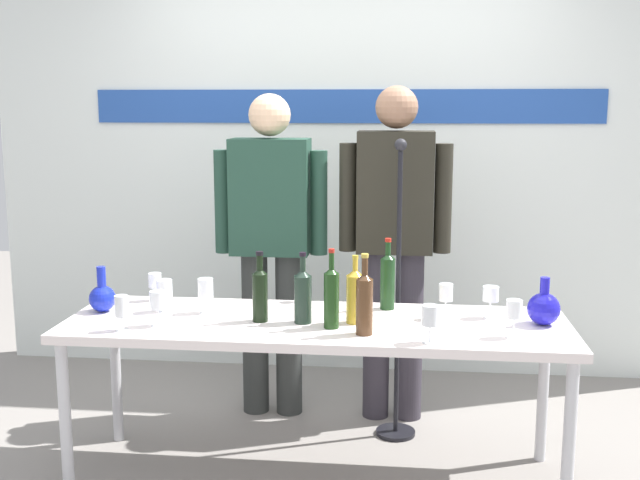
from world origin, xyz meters
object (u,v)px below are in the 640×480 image
(decanter_blue_right, at_px, (544,308))
(microphone_stand, at_px, (397,340))
(wine_bottle_2, at_px, (355,295))
(wine_glass_left_4, at_px, (155,281))
(display_table, at_px, (316,334))
(wine_glass_right_2, at_px, (430,316))
(wine_bottle_0, at_px, (388,279))
(presenter_left, at_px, (271,234))
(wine_bottle_1, at_px, (331,296))
(presenter_right, at_px, (395,233))
(wine_bottle_5, at_px, (260,292))
(wine_glass_right_3, at_px, (446,293))
(wine_glass_left_0, at_px, (206,289))
(wine_glass_right_0, at_px, (514,310))
(wine_bottle_4, at_px, (303,294))
(wine_glass_left_2, at_px, (158,301))
(wine_glass_right_1, at_px, (491,295))
(decanter_blue_left, at_px, (102,297))
(wine_bottle_3, at_px, (364,301))
(wine_glass_left_3, at_px, (164,290))
(wine_glass_left_1, at_px, (122,307))

(decanter_blue_right, height_order, microphone_stand, microphone_stand)
(wine_bottle_2, distance_m, wine_glass_left_4, 1.01)
(display_table, xyz_separation_m, wine_glass_right_2, (0.48, -0.27, 0.17))
(decanter_blue_right, relative_size, wine_glass_left_4, 1.55)
(decanter_blue_right, bearing_deg, wine_bottle_0, 164.18)
(presenter_left, xyz_separation_m, wine_bottle_1, (0.40, -0.83, -0.11))
(presenter_right, relative_size, wine_glass_left_4, 13.08)
(wine_bottle_5, relative_size, wine_glass_left_4, 2.30)
(wine_glass_right_2, relative_size, wine_glass_right_3, 0.98)
(wine_glass_left_0, height_order, wine_glass_right_0, wine_glass_left_0)
(presenter_right, bearing_deg, wine_bottle_4, -116.12)
(wine_bottle_5, xyz_separation_m, wine_glass_left_2, (-0.42, -0.12, -0.02))
(wine_bottle_0, height_order, wine_glass_right_0, wine_bottle_0)
(wine_bottle_0, distance_m, wine_glass_right_1, 0.47)
(wine_bottle_2, bearing_deg, wine_glass_right_3, 16.19)
(wine_glass_right_2, bearing_deg, wine_glass_left_2, 174.30)
(decanter_blue_left, xyz_separation_m, microphone_stand, (1.33, 0.46, -0.30))
(wine_bottle_0, xyz_separation_m, wine_bottle_3, (-0.08, -0.41, -0.00))
(wine_bottle_1, height_order, wine_glass_left_3, wine_bottle_1)
(wine_bottle_0, bearing_deg, wine_glass_right_3, -27.43)
(wine_bottle_5, relative_size, wine_glass_right_0, 1.99)
(wine_glass_right_1, bearing_deg, wine_glass_left_3, -177.82)
(decanter_blue_left, distance_m, wine_bottle_1, 1.07)
(wine_glass_left_2, bearing_deg, wine_glass_left_1, -146.42)
(wine_glass_right_1, bearing_deg, presenter_right, 125.55)
(presenter_right, relative_size, wine_glass_left_0, 11.08)
(wine_glass_left_4, bearing_deg, wine_bottle_1, -22.35)
(wine_bottle_0, xyz_separation_m, wine_bottle_2, (-0.13, -0.25, -0.01))
(wine_glass_right_1, distance_m, microphone_stand, 0.65)
(decanter_blue_left, bearing_deg, wine_bottle_5, -5.96)
(wine_bottle_3, height_order, wine_glass_left_4, wine_bottle_3)
(decanter_blue_right, bearing_deg, wine_bottle_3, -163.63)
(wine_glass_left_3, bearing_deg, wine_bottle_3, -15.42)
(display_table, relative_size, wine_glass_left_4, 16.29)
(decanter_blue_left, height_order, wine_bottle_1, wine_bottle_1)
(wine_glass_right_2, bearing_deg, wine_glass_left_0, 161.13)
(wine_glass_right_0, bearing_deg, wine_glass_left_3, 171.44)
(wine_glass_right_2, bearing_deg, wine_glass_right_1, 55.23)
(wine_bottle_1, height_order, wine_bottle_4, wine_bottle_1)
(presenter_left, bearing_deg, display_table, -66.18)
(wine_bottle_4, bearing_deg, wine_glass_right_0, -7.62)
(display_table, height_order, wine_bottle_3, wine_bottle_3)
(wine_bottle_4, bearing_deg, display_table, 33.85)
(wine_glass_right_3, bearing_deg, presenter_left, 144.27)
(wine_glass_left_0, height_order, wine_glass_left_3, wine_glass_left_0)
(wine_glass_left_3, distance_m, wine_glass_right_1, 1.46)
(wine_bottle_0, bearing_deg, wine_glass_right_0, -36.76)
(wine_glass_left_3, relative_size, wine_glass_right_2, 0.96)
(wine_glass_right_1, height_order, wine_glass_right_2, wine_glass_right_2)
(decanter_blue_right, height_order, wine_glass_right_0, decanter_blue_right)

